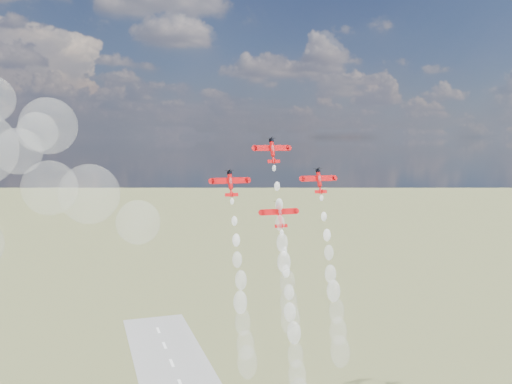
{
  "coord_description": "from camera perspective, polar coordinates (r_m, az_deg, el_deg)",
  "views": [
    {
      "loc": [
        -33.66,
        -124.93,
        92.69
      ],
      "look_at": [
        13.75,
        20.23,
        77.27
      ],
      "focal_mm": 38.0,
      "sensor_mm": 36.0,
      "label": 1
    }
  ],
  "objects": [
    {
      "name": "smoke_trail_right",
      "position": [
        156.02,
        8.48,
        -13.04
      ],
      "size": [
        5.35,
        17.66,
        43.89
      ],
      "color": "white",
      "rests_on": "plane_right"
    },
    {
      "name": "plane_lead",
      "position": [
        157.55,
        1.74,
        4.44
      ],
      "size": [
        10.56,
        4.53,
        7.29
      ],
      "rotation": [
        1.24,
        0.0,
        0.0
      ],
      "color": "red",
      "rests_on": "ground"
    },
    {
      "name": "smoke_trail_left",
      "position": [
        146.74,
        -1.28,
        -14.25
      ],
      "size": [
        5.14,
        16.98,
        43.61
      ],
      "color": "white",
      "rests_on": "plane_left"
    },
    {
      "name": "plane_slot",
      "position": [
        153.24,
        2.5,
        -2.33
      ],
      "size": [
        10.56,
        4.53,
        7.29
      ],
      "rotation": [
        1.24,
        0.0,
        0.0
      ],
      "color": "red",
      "rests_on": "ground"
    },
    {
      "name": "plane_left",
      "position": [
        150.99,
        -2.71,
        0.97
      ],
      "size": [
        10.56,
        4.53,
        7.29
      ],
      "rotation": [
        1.24,
        0.0,
        0.0
      ],
      "color": "red",
      "rests_on": "ground"
    },
    {
      "name": "drifted_smoke_cloud",
      "position": [
        148.58,
        -24.35,
        3.42
      ],
      "size": [
        61.25,
        37.55,
        52.2
      ],
      "color": "white",
      "rests_on": "ground"
    },
    {
      "name": "smoke_trail_lead",
      "position": [
        151.13,
        3.3,
        -10.09
      ],
      "size": [
        5.14,
        16.77,
        43.52
      ],
      "color": "white",
      "rests_on": "plane_lead"
    },
    {
      "name": "plane_right",
      "position": [
        160.29,
        6.66,
        1.22
      ],
      "size": [
        10.56,
        4.53,
        7.29
      ],
      "rotation": [
        1.24,
        0.0,
        0.0
      ],
      "color": "red",
      "rests_on": "ground"
    },
    {
      "name": "smoke_trail_slot",
      "position": [
        151.51,
        4.23,
        -17.29
      ],
      "size": [
        5.18,
        16.96,
        43.92
      ],
      "color": "white",
      "rests_on": "plane_slot"
    }
  ]
}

